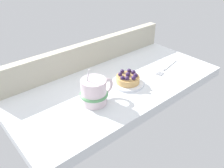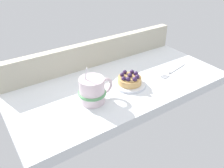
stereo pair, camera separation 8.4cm
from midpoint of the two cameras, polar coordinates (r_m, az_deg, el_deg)
ground_plane at (r=93.43cm, az=4.24°, el=-0.70°), size 85.77×41.18×3.98cm
window_rail_back at (r=103.45cm, az=-1.98°, el=7.45°), size 84.06×3.61×10.91cm
dessert_plate at (r=90.70cm, az=6.92°, el=-0.12°), size 12.38×12.38×1.01cm
raspberry_tart at (r=89.51cm, az=7.03°, el=1.08°), size 9.06×9.06×4.29cm
coffee_mug at (r=79.12cm, az=-1.68°, el=-1.68°), size 13.18×9.72×13.77cm
dessert_fork at (r=104.45cm, az=16.99°, el=3.09°), size 17.41×5.00×0.60cm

